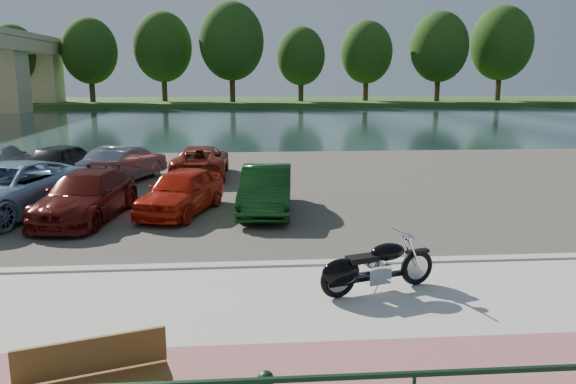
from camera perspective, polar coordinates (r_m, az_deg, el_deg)
The scene contains 17 objects.
ground at distance 10.03m, azimuth 5.64°, elevation -11.47°, with size 200.00×200.00×0.00m, color #595447.
promenade at distance 9.11m, azimuth 6.78°, elevation -13.63°, with size 60.00×6.00×0.10m, color #B5B1AA.
pink_path at distance 7.79m, azimuth 9.04°, elevation -17.93°, with size 60.00×2.00×0.01m, color #9B5C57.
kerb at distance 11.84m, azimuth 3.94°, elevation -7.37°, with size 60.00×0.30×0.14m, color #B5B1AA.
parking_lot at distance 20.51m, azimuth 0.26°, elevation 0.72°, with size 60.00×18.00×0.04m, color #3E3A32.
river at distance 49.25m, azimuth -2.59°, elevation 7.14°, with size 120.00×40.00×0.00m, color #182B2A.
far_bank at distance 81.16m, azimuth -3.40°, elevation 9.15°, with size 120.00×24.00×0.60m, color #254C1B.
far_trees at distance 75.18m, azimuth 0.07°, elevation 14.44°, with size 70.25×10.68×12.52m.
motorcycle at distance 10.23m, azimuth 8.14°, elevation -7.68°, with size 2.26×1.03×1.05m.
park_bench at distance 7.49m, azimuth -19.19°, elevation -16.95°, with size 1.85×0.97×0.72m.
car_2 at distance 17.61m, azimuth -26.71°, elevation 0.16°, with size 2.49×5.40×1.50m, color #819FBC.
car_3 at distance 16.46m, azimuth -19.82°, elevation -0.37°, with size 1.81×4.46×1.29m, color #510F0B.
car_4 at distance 16.40m, azimuth -10.80°, elevation 0.09°, with size 1.53×3.80×1.30m, color red.
car_5 at distance 16.22m, azimuth -2.21°, elevation 0.23°, with size 1.41×4.05×1.34m, color #0E3612.
car_8 at distance 23.15m, azimuth -21.70°, elevation 2.95°, with size 1.65×4.09×1.39m, color black.
car_9 at distance 21.87m, azimuth -16.25°, elevation 2.78°, with size 1.43×4.09×1.35m, color slate.
car_10 at distance 22.32m, azimuth -8.85°, elevation 3.13°, with size 2.04×4.42×1.23m, color maroon.
Camera 1 is at (-1.69, -9.06, 3.94)m, focal length 35.00 mm.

